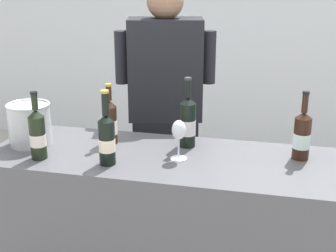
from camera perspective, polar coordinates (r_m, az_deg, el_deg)
wall_back at (r=4.62m, az=8.27°, el=13.92°), size 8.00×0.10×2.80m
counter at (r=2.41m, az=1.12°, el=-13.97°), size 1.82×0.60×0.92m
wine_bottle_0 at (r=2.35m, az=-7.11°, el=0.51°), size 0.07×0.07×0.31m
wine_bottle_1 at (r=2.09m, az=-7.49°, el=-1.50°), size 0.08×0.08×0.34m
wine_bottle_2 at (r=2.23m, az=16.03°, el=-1.12°), size 0.08×0.08×0.32m
wine_bottle_3 at (r=2.29m, az=2.39°, el=0.50°), size 0.08×0.08×0.35m
wine_bottle_5 at (r=2.22m, az=-15.64°, el=-0.94°), size 0.08×0.08×0.32m
wine_glass at (r=2.13m, az=1.32°, el=-0.75°), size 0.08×0.08×0.19m
ice_bucket at (r=2.43m, az=-16.47°, el=0.29°), size 0.21×0.21×0.21m
person_server at (r=2.86m, az=-0.32°, el=-0.38°), size 0.57×0.33×1.69m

